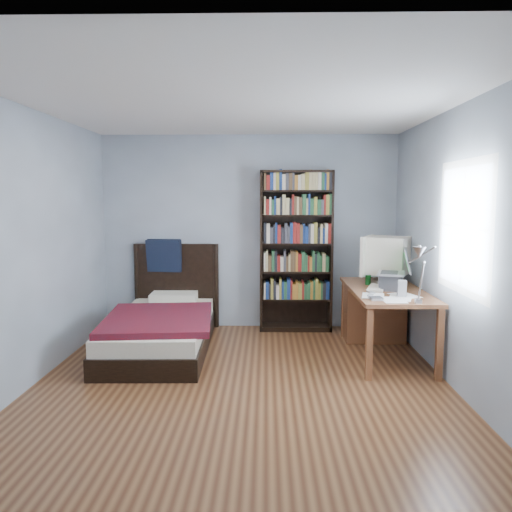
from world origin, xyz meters
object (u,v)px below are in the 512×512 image
(soda_can, at_px, (368,280))
(bookshelf, at_px, (296,251))
(laptop, at_px, (393,278))
(keyboard, at_px, (376,288))
(desk, at_px, (376,309))
(crt_monitor, at_px, (385,256))
(bed, at_px, (163,325))
(speaker, at_px, (402,289))
(desk_lamp, at_px, (419,258))

(soda_can, xyz_separation_m, bookshelf, (-0.76, 0.80, 0.24))
(laptop, relative_size, keyboard, 1.08)
(desk, bearing_deg, keyboard, -103.34)
(soda_can, bearing_deg, desk, 52.48)
(crt_monitor, bearing_deg, soda_can, -144.70)
(desk, height_order, bed, bed)
(speaker, bearing_deg, laptop, 105.89)
(crt_monitor, relative_size, desk_lamp, 1.12)
(keyboard, bearing_deg, laptop, 23.13)
(desk, distance_m, speaker, 0.96)
(desk, distance_m, crt_monitor, 0.62)
(desk_lamp, height_order, keyboard, desk_lamp)
(keyboard, height_order, speaker, speaker)
(bed, bearing_deg, crt_monitor, 3.74)
(crt_monitor, distance_m, bed, 2.66)
(crt_monitor, relative_size, soda_can, 5.74)
(crt_monitor, bearing_deg, bookshelf, 146.76)
(desk, bearing_deg, laptop, -82.83)
(desk_lamp, distance_m, soda_can, 1.39)
(speaker, bearing_deg, soda_can, 122.82)
(keyboard, xyz_separation_m, speaker, (0.17, -0.39, 0.07))
(soda_can, distance_m, bookshelf, 1.13)
(keyboard, height_order, bed, bed)
(laptop, distance_m, soda_can, 0.36)
(laptop, height_order, desk_lamp, desk_lamp)
(laptop, xyz_separation_m, speaker, (-0.01, -0.40, -0.04))
(desk, distance_m, desk_lamp, 1.69)
(desk, height_order, bookshelf, bookshelf)
(keyboard, bearing_deg, soda_can, 113.44)
(soda_can, bearing_deg, desk_lamp, -83.36)
(laptop, height_order, bookshelf, bookshelf)
(crt_monitor, distance_m, desk_lamp, 1.49)
(crt_monitor, distance_m, bookshelf, 1.17)
(desk, relative_size, bed, 0.75)
(crt_monitor, xyz_separation_m, desk_lamp, (-0.06, -1.48, 0.16))
(crt_monitor, xyz_separation_m, soda_can, (-0.22, -0.15, -0.25))
(keyboard, bearing_deg, desk_lamp, -64.56)
(crt_monitor, distance_m, soda_can, 0.36)
(speaker, bearing_deg, bookshelf, 139.89)
(desk_lamp, relative_size, bookshelf, 0.28)
(bookshelf, bearing_deg, desk_lamp, -66.64)
(bookshelf, bearing_deg, crt_monitor, -33.24)
(desk_lamp, distance_m, bookshelf, 2.31)
(crt_monitor, height_order, soda_can, crt_monitor)
(crt_monitor, bearing_deg, keyboard, -112.75)
(bookshelf, height_order, bed, bookshelf)
(desk_lamp, height_order, bookshelf, bookshelf)
(desk, height_order, keyboard, keyboard)
(speaker, distance_m, soda_can, 0.72)
(laptop, relative_size, bookshelf, 0.22)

